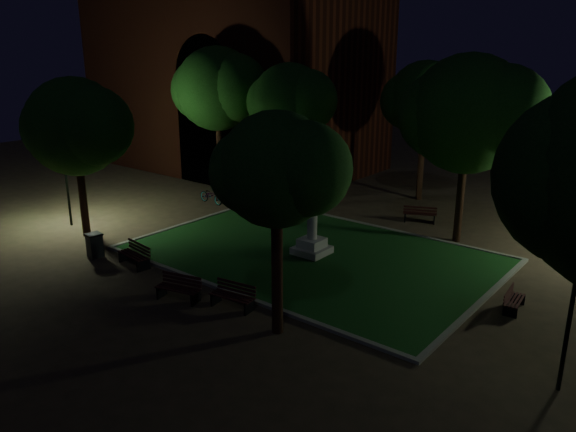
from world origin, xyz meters
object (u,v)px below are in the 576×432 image
at_px(bench_west_near, 135,255).
at_px(trash_bin, 95,245).
at_px(bench_right_side, 513,300).
at_px(bench_near_left, 179,289).
at_px(monument, 312,235).
at_px(bicycle, 211,195).
at_px(bench_near_right, 233,296).
at_px(bench_far_side, 420,214).

distance_m(bench_west_near, trash_bin, 2.24).
xyz_separation_m(bench_west_near, bench_right_side, (13.73, 5.71, -0.09)).
bearing_deg(trash_bin, bench_near_left, -5.04).
bearing_deg(monument, bench_near_left, -99.47).
relative_size(bench_near_left, trash_bin, 1.65).
bearing_deg(trash_bin, bicycle, 103.73).
height_order(monument, bench_near_right, monument).
relative_size(monument, bench_far_side, 1.80).
xyz_separation_m(bench_near_left, bench_near_right, (1.98, 0.77, -0.01)).
relative_size(bench_near_left, bench_right_side, 1.24).
height_order(monument, bench_right_side, monument).
height_order(bench_west_near, bench_right_side, bench_west_near).
xyz_separation_m(bench_near_right, trash_bin, (-8.15, -0.22, 0.12)).
bearing_deg(trash_bin, bench_far_side, 56.46).
xyz_separation_m(monument, bench_near_left, (-1.11, -6.63, -0.52)).
bearing_deg(bench_near_left, trash_bin, 160.21).
bearing_deg(bench_near_right, trash_bin, 173.13).
relative_size(trash_bin, bicycle, 0.57).
xyz_separation_m(bench_right_side, bicycle, (-18.14, 2.91, 0.13)).
bearing_deg(bench_right_side, monument, 85.46).
distance_m(bench_near_right, bench_right_side, 9.80).
xyz_separation_m(bench_far_side, trash_bin, (-8.87, -13.37, 0.10)).
bearing_deg(bench_near_right, bench_far_side, 78.42).
relative_size(bench_near_right, bench_right_side, 1.21).
xyz_separation_m(bench_west_near, bicycle, (-4.41, 8.62, 0.04)).
relative_size(bench_near_right, bench_west_near, 0.95).
height_order(bench_near_right, bicycle, bicycle).
relative_size(bench_west_near, bench_right_side, 1.26).
height_order(bench_right_side, bicycle, bicycle).
distance_m(monument, trash_bin, 9.49).
distance_m(bench_near_left, bench_right_side, 11.85).
bearing_deg(bench_near_right, bicycle, 130.94).
relative_size(monument, bench_west_near, 1.79).
distance_m(monument, bench_far_side, 7.48).
xyz_separation_m(monument, bicycle, (-9.50, 3.04, -0.47)).
distance_m(bench_near_right, trash_bin, 8.15).
bearing_deg(bench_right_side, bench_west_near, 107.19).
bearing_deg(bicycle, bench_right_side, -95.70).
bearing_deg(monument, bicycle, 162.27).
xyz_separation_m(bench_right_side, bench_far_side, (-7.04, 7.16, 0.08)).
relative_size(bench_west_near, bicycle, 0.96).
relative_size(bench_west_near, bench_far_side, 1.01).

